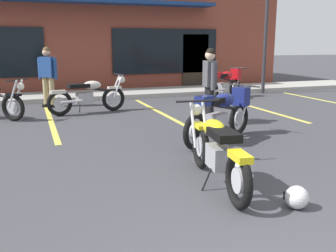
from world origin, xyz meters
TOP-DOWN VIEW (x-y plane):
  - ground_plane at (0.00, 3.58)m, footprint 80.00×80.00m
  - sidewalk_kerb at (0.00, 11.05)m, footprint 22.00×1.80m
  - brick_storefront_building at (0.00, 15.28)m, footprint 16.56×6.43m
  - painted_stall_lines at (0.00, 7.45)m, footprint 13.91×4.80m
  - motorcycle_foreground_classic at (0.39, 2.34)m, footprint 0.72×2.10m
  - motorcycle_red_sportbike at (-0.39, 8.08)m, footprint 2.09×0.82m
  - motorcycle_black_cruiser at (4.14, 9.11)m, footprint 1.85×1.39m
  - motorcycle_silver_naked at (1.53, 4.36)m, footprint 1.89×1.31m
  - person_in_black_shirt at (-1.28, 9.47)m, footprint 0.54×0.44m
  - person_in_shorts_foreground at (1.96, 5.82)m, footprint 0.32×0.61m
  - helmet_on_pavement at (0.89, 1.38)m, footprint 0.26×0.26m
  - parking_lot_lamp_post at (6.08, 9.83)m, footprint 0.24×0.76m

SIDE VIEW (x-z plane):
  - ground_plane at x=0.00m, z-range 0.00..0.00m
  - painted_stall_lines at x=0.00m, z-range 0.00..0.01m
  - sidewalk_kerb at x=0.00m, z-range 0.00..0.14m
  - helmet_on_pavement at x=0.89m, z-range 0.00..0.26m
  - motorcycle_foreground_classic at x=0.39m, z-range -0.03..0.95m
  - motorcycle_red_sportbike at x=-0.39m, z-range -0.03..0.95m
  - motorcycle_black_cruiser at x=4.14m, z-range 0.04..1.02m
  - motorcycle_silver_naked at x=1.53m, z-range 0.04..1.02m
  - person_in_black_shirt at x=-1.28m, z-range 0.11..1.79m
  - person_in_shorts_foreground at x=1.96m, z-range 0.11..1.79m
  - brick_storefront_building at x=0.00m, z-range 0.00..3.98m
  - parking_lot_lamp_post at x=6.08m, z-range 0.72..5.47m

